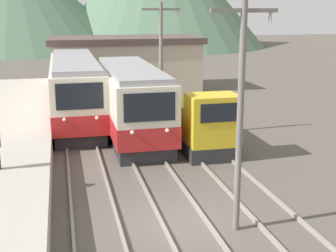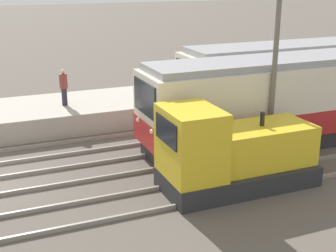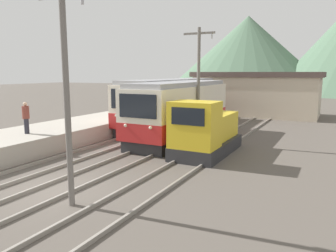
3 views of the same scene
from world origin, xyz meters
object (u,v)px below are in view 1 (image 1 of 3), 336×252
(shunting_locomotive, at_px, (202,125))
(catenary_mast_near, at_px, (241,110))
(commuter_train_left, at_px, (75,92))
(catenary_mast_mid, at_px, (161,66))
(commuter_train_center, at_px, (131,104))

(shunting_locomotive, xyz_separation_m, catenary_mast_near, (-1.49, -8.54, 2.65))
(commuter_train_left, relative_size, catenary_mast_near, 1.89)
(catenary_mast_near, height_order, catenary_mast_mid, same)
(commuter_train_left, distance_m, commuter_train_center, 5.17)
(shunting_locomotive, bearing_deg, catenary_mast_near, -99.92)
(commuter_train_center, relative_size, catenary_mast_near, 1.51)
(commuter_train_left, distance_m, catenary_mast_near, 16.82)
(commuter_train_center, bearing_deg, catenary_mast_near, -82.71)
(shunting_locomotive, xyz_separation_m, catenary_mast_mid, (-1.49, 2.58, 2.65))
(commuter_train_center, height_order, shunting_locomotive, commuter_train_center)
(commuter_train_left, distance_m, shunting_locomotive, 9.57)
(shunting_locomotive, bearing_deg, commuter_train_center, 132.75)
(shunting_locomotive, bearing_deg, catenary_mast_mid, 120.04)
(commuter_train_left, relative_size, catenary_mast_mid, 1.89)
(commuter_train_center, distance_m, catenary_mast_near, 12.06)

